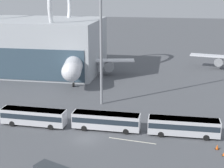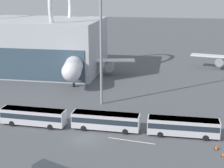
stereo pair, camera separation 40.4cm
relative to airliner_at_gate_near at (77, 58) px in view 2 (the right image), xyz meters
The scene contains 9 objects.
ground_plane 41.49m from the airliner_at_gate_near, 72.52° to the right, with size 440.00×440.00×0.00m, color #515459.
airliner_at_gate_near is the anchor object (origin of this frame).
shuttle_bus_0 35.51m from the airliner_at_gate_near, 87.17° to the right, with size 11.90×3.10×3.05m.
shuttle_bus_1 38.24m from the airliner_at_gate_near, 66.91° to the right, with size 11.86×2.91×3.05m.
shuttle_bus_2 45.25m from the airliner_at_gate_near, 51.43° to the right, with size 11.82×2.76×3.05m.
floodlight_mast 28.83m from the airliner_at_gate_near, 62.38° to the right, with size 2.87×2.87×27.86m.
lane_stripe_2 43.77m from the airliner_at_gate_near, 62.75° to the right, with size 7.95×0.25×0.01m, color silver.
traffic_cone_0 51.74m from the airliner_at_gate_near, 49.89° to the right, with size 0.63×0.63×0.80m.
traffic_cone_1 53.75m from the airliner_at_gate_near, 50.65° to the right, with size 0.58×0.58×0.58m.
Camera 2 is at (13.38, -50.14, 24.44)m, focal length 55.00 mm.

